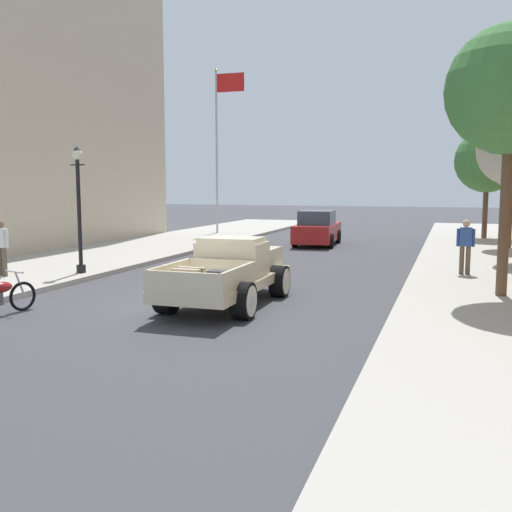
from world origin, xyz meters
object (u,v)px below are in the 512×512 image
hotrod_truck_cream (231,272)px  street_tree_nearest (511,91)px  street_lamp_near (79,200)px  flagpole (220,133)px  street_tree_farthest (487,161)px  car_background_red (317,229)px  pedestrian_sidewalk_left (1,245)px  pedestrian_sidewalk_right (466,243)px

hotrod_truck_cream → street_tree_nearest: bearing=19.8°
street_lamp_near → flagpole: (-1.75, 15.85, 3.39)m
street_lamp_near → street_tree_farthest: 21.09m
street_lamp_near → street_tree_farthest: (12.38, 16.99, 1.69)m
hotrod_truck_cream → street_tree_farthest: (6.61, 19.16, 3.32)m
street_lamp_near → street_tree_nearest: (11.98, 0.05, 2.64)m
street_tree_nearest → street_tree_farthest: street_tree_nearest is taller
car_background_red → street_tree_nearest: 14.68m
car_background_red → street_tree_nearest: street_tree_nearest is taller
pedestrian_sidewalk_left → street_tree_farthest: bearing=52.3°
car_background_red → flagpole: (-6.47, 3.78, 5.00)m
pedestrian_sidewalk_left → car_background_red: bearing=64.2°
flagpole → pedestrian_sidewalk_right: bearing=-43.8°
pedestrian_sidewalk_left → pedestrian_sidewalk_right: size_ratio=1.00×
car_background_red → street_tree_nearest: (7.26, -12.02, 4.26)m
street_lamp_near → street_tree_nearest: street_tree_nearest is taller
street_tree_farthest → street_tree_nearest: bearing=-91.4°
hotrod_truck_cream → street_tree_farthest: street_tree_farthest is taller
hotrod_truck_cream → street_tree_nearest: size_ratio=0.77×
pedestrian_sidewalk_left → street_tree_farthest: (14.15, 18.34, 2.99)m
pedestrian_sidewalk_left → pedestrian_sidewalk_right: (12.97, 4.78, 0.00)m
pedestrian_sidewalk_right → street_tree_nearest: street_tree_nearest is taller
pedestrian_sidewalk_right → flagpole: bearing=136.2°
pedestrian_sidewalk_left → flagpole: (0.01, 17.21, 4.68)m
flagpole → street_tree_farthest: flagpole is taller
car_background_red → street_tree_nearest: bearing=-58.9°
hotrod_truck_cream → pedestrian_sidewalk_right: bearing=45.9°
street_tree_farthest → pedestrian_sidewalk_left: bearing=-127.7°
hotrod_truck_cream → street_lamp_near: street_lamp_near is taller
pedestrian_sidewalk_right → hotrod_truck_cream: bearing=-134.1°
hotrod_truck_cream → street_tree_nearest: (6.21, 2.23, 4.27)m
pedestrian_sidewalk_left → street_tree_nearest: (13.75, 1.41, 3.94)m
hotrod_truck_cream → pedestrian_sidewalk_left: (-7.54, 0.82, 0.33)m
pedestrian_sidewalk_right → street_tree_farthest: bearing=85.0°
pedestrian_sidewalk_left → street_lamp_near: size_ratio=0.43×
street_lamp_near → pedestrian_sidewalk_right: bearing=17.0°
street_tree_nearest → street_tree_farthest: bearing=88.6°
pedestrian_sidewalk_right → flagpole: flagpole is taller
pedestrian_sidewalk_right → street_lamp_near: bearing=-163.0°
pedestrian_sidewalk_left → street_tree_farthest: size_ratio=0.30×
hotrod_truck_cream → flagpole: (-7.53, 18.03, 5.02)m
car_background_red → street_tree_farthest: (7.67, 4.91, 3.31)m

